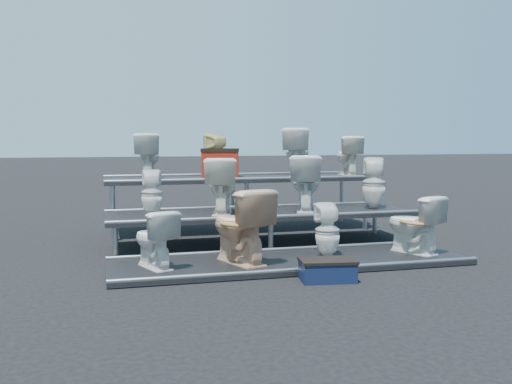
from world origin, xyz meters
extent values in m
plane|color=black|center=(0.00, 0.00, 0.00)|extent=(80.00, 80.00, 0.00)
cube|color=black|center=(0.00, -1.30, 0.03)|extent=(4.20, 1.20, 0.06)
cube|color=black|center=(0.00, 0.00, 0.23)|extent=(4.20, 1.20, 0.46)
cube|color=black|center=(0.00, 1.30, 0.43)|extent=(4.20, 1.20, 0.86)
imported|color=silver|center=(-1.58, -1.30, 0.38)|extent=(0.55, 0.71, 0.64)
imported|color=#D5A884|center=(-0.61, -1.30, 0.49)|extent=(0.73, 0.95, 0.86)
imported|color=silver|center=(0.46, -1.30, 0.39)|extent=(0.33, 0.33, 0.65)
imported|color=silver|center=(1.61, -1.30, 0.42)|extent=(0.64, 0.81, 0.72)
imported|color=silver|center=(-1.49, 0.00, 0.77)|extent=(0.30, 0.30, 0.61)
imported|color=white|center=(-0.56, 0.00, 0.84)|extent=(0.60, 0.83, 0.76)
imported|color=silver|center=(0.65, 0.00, 0.86)|extent=(0.68, 0.88, 0.79)
imported|color=silver|center=(1.71, 0.00, 0.83)|extent=(0.44, 0.45, 0.75)
imported|color=silver|center=(-1.44, 1.30, 1.21)|extent=(0.47, 0.72, 0.69)
imported|color=#D3C584|center=(-0.36, 1.30, 1.21)|extent=(0.42, 0.42, 0.70)
imported|color=silver|center=(0.96, 1.30, 1.25)|extent=(0.69, 0.88, 0.79)
imported|color=white|center=(1.88, 1.30, 1.19)|extent=(0.44, 0.68, 0.66)
cube|color=#9D1E11|center=(-0.30, 1.33, 1.07)|extent=(0.67, 0.58, 0.41)
cube|color=#0E1734|center=(0.13, -2.13, 0.10)|extent=(0.60, 0.41, 0.20)
camera|label=1|loc=(-2.10, -7.56, 1.48)|focal=40.00mm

